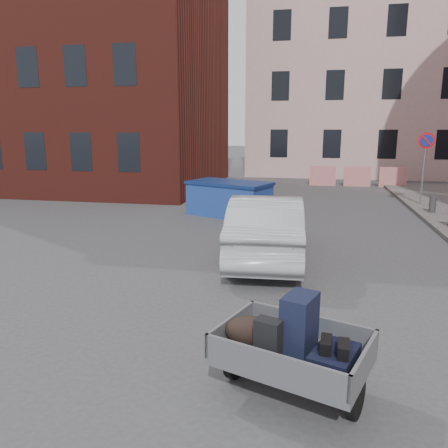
# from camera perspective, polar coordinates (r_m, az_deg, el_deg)

# --- Properties ---
(ground) EXTENTS (120.00, 120.00, 0.00)m
(ground) POSITION_cam_1_polar(r_m,az_deg,el_deg) (8.65, -2.13, -7.55)
(ground) COLOR #38383A
(ground) RESTS_ON ground
(building_brick) EXTENTS (12.00, 10.00, 14.00)m
(building_brick) POSITION_cam_1_polar(r_m,az_deg,el_deg) (23.90, -17.33, 21.80)
(building_brick) COLOR #591E16
(building_brick) RESTS_ON ground
(building_pink) EXTENTS (16.00, 8.00, 14.00)m
(building_pink) POSITION_cam_1_polar(r_m,az_deg,el_deg) (30.44, 20.10, 19.52)
(building_pink) COLOR #C89F9A
(building_pink) RESTS_ON ground
(far_building) EXTENTS (6.00, 6.00, 8.00)m
(far_building) POSITION_cam_1_polar(r_m,az_deg,el_deg) (37.06, -25.67, 13.02)
(far_building) COLOR maroon
(far_building) RESTS_ON ground
(no_parking_sign) EXTENTS (0.60, 0.09, 2.65)m
(no_parking_sign) POSITION_cam_1_polar(r_m,az_deg,el_deg) (17.88, 24.79, 8.40)
(no_parking_sign) COLOR gray
(no_parking_sign) RESTS_ON sidewalk
(barriers) EXTENTS (4.70, 0.18, 1.00)m
(barriers) POSITION_cam_1_polar(r_m,az_deg,el_deg) (23.14, 17.00, 5.95)
(barriers) COLOR red
(barriers) RESTS_ON ground
(trailer) EXTENTS (1.88, 1.98, 1.20)m
(trailer) POSITION_cam_1_polar(r_m,az_deg,el_deg) (5.07, 8.81, -15.47)
(trailer) COLOR black
(trailer) RESTS_ON ground
(dumpster) EXTENTS (3.10, 2.38, 1.16)m
(dumpster) POSITION_cam_1_polar(r_m,az_deg,el_deg) (14.83, 0.67, 3.35)
(dumpster) COLOR #204199
(dumpster) RESTS_ON ground
(silver_car) EXTENTS (1.86, 4.57, 1.47)m
(silver_car) POSITION_cam_1_polar(r_m,az_deg,el_deg) (10.03, 5.57, -0.36)
(silver_car) COLOR #A8ABAF
(silver_car) RESTS_ON ground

